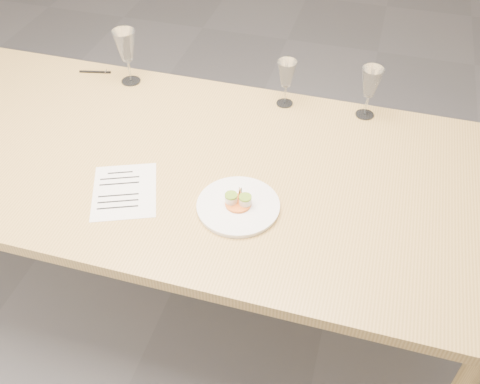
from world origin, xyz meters
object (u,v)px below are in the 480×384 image
(recipe_sheet, at_px, (124,191))
(wine_glass_0, at_px, (126,47))
(dinner_plate, at_px, (238,205))
(wine_glass_2, at_px, (371,83))
(dining_table, at_px, (158,169))
(ballpoint_pen, at_px, (95,72))
(wine_glass_1, at_px, (287,75))

(recipe_sheet, distance_m, wine_glass_0, 0.67)
(dinner_plate, xyz_separation_m, wine_glass_2, (0.32, 0.60, 0.13))
(dining_table, xyz_separation_m, ballpoint_pen, (-0.45, 0.42, 0.07))
(dining_table, relative_size, recipe_sheet, 7.70)
(recipe_sheet, bearing_deg, wine_glass_1, 35.73)
(recipe_sheet, height_order, wine_glass_1, wine_glass_1)
(ballpoint_pen, relative_size, wine_glass_0, 0.59)
(dinner_plate, bearing_deg, dining_table, 153.45)
(ballpoint_pen, xyz_separation_m, wine_glass_0, (0.17, -0.02, 0.15))
(dining_table, height_order, wine_glass_2, wine_glass_2)
(recipe_sheet, relative_size, wine_glass_1, 1.71)
(recipe_sheet, height_order, ballpoint_pen, ballpoint_pen)
(dining_table, xyz_separation_m, dinner_plate, (0.34, -0.17, 0.08))
(wine_glass_0, height_order, wine_glass_2, wine_glass_0)
(wine_glass_2, bearing_deg, ballpoint_pen, -179.70)
(wine_glass_0, bearing_deg, dinner_plate, -42.79)
(recipe_sheet, bearing_deg, dining_table, 59.93)
(recipe_sheet, bearing_deg, wine_glass_0, 90.14)
(recipe_sheet, distance_m, wine_glass_2, 0.95)
(dining_table, bearing_deg, wine_glass_2, 32.89)
(dining_table, bearing_deg, recipe_sheet, -97.73)
(dining_table, height_order, wine_glass_1, wine_glass_1)
(wine_glass_1, bearing_deg, dining_table, -130.56)
(ballpoint_pen, xyz_separation_m, wine_glass_1, (0.81, -0.00, 0.12))
(dinner_plate, bearing_deg, recipe_sheet, -175.65)
(wine_glass_0, bearing_deg, wine_glass_2, 1.62)
(dining_table, bearing_deg, dinner_plate, -26.55)
(dining_table, bearing_deg, wine_glass_1, 49.44)
(ballpoint_pen, relative_size, wine_glass_1, 0.71)
(wine_glass_1, height_order, wine_glass_2, wine_glass_2)
(dining_table, height_order, dinner_plate, dinner_plate)
(dining_table, distance_m, wine_glass_1, 0.59)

